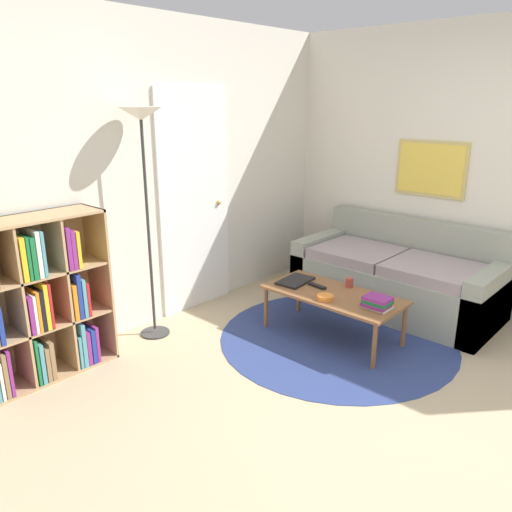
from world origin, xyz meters
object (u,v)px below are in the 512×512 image
object	(u,v)px
floor_lamp	(142,140)
bowl	(325,297)
coffee_table	(333,297)
cup	(349,283)
laptop	(295,281)
bookshelf	(32,304)
couch	(399,277)

from	to	relation	value
floor_lamp	bowl	xyz separation A→B (m)	(0.82, -1.17, -1.21)
coffee_table	bowl	bearing A→B (deg)	-169.48
floor_lamp	cup	bearing A→B (deg)	-44.06
bowl	laptop	bearing A→B (deg)	69.83
floor_lamp	cup	xyz separation A→B (m)	(1.20, -1.16, -1.19)
floor_lamp	laptop	size ratio (longest dim) A/B	5.26
bookshelf	laptop	size ratio (longest dim) A/B	3.30
couch	bowl	bearing A→B (deg)	176.92
bookshelf	couch	xyz separation A→B (m)	(2.94, -1.27, -0.28)
couch	cup	size ratio (longest dim) A/B	23.67
floor_lamp	couch	xyz separation A→B (m)	(1.97, -1.23, -1.34)
coffee_table	cup	bearing A→B (deg)	-4.82
laptop	coffee_table	bearing A→B (deg)	-89.82
bookshelf	floor_lamp	bearing A→B (deg)	-2.27
couch	cup	distance (m)	0.79
bowl	cup	size ratio (longest dim) A/B	1.69
cup	bookshelf	bearing A→B (deg)	151.11
laptop	bowl	bearing A→B (deg)	-110.17
laptop	bowl	distance (m)	0.46
bowl	cup	xyz separation A→B (m)	(0.37, 0.01, 0.02)
laptop	cup	distance (m)	0.47
bookshelf	cup	distance (m)	2.48
coffee_table	bookshelf	bearing A→B (deg)	148.91
bookshelf	laptop	distance (m)	2.11
bowl	cup	bearing A→B (deg)	1.75
coffee_table	bowl	size ratio (longest dim) A/B	8.62
floor_lamp	coffee_table	xyz separation A→B (m)	(0.98, -1.14, -1.27)
couch	laptop	world-z (taller)	couch
couch	laptop	bearing A→B (deg)	153.72
laptop	cup	xyz separation A→B (m)	(0.22, -0.42, 0.03)
couch	cup	bearing A→B (deg)	174.61
coffee_table	cup	world-z (taller)	cup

